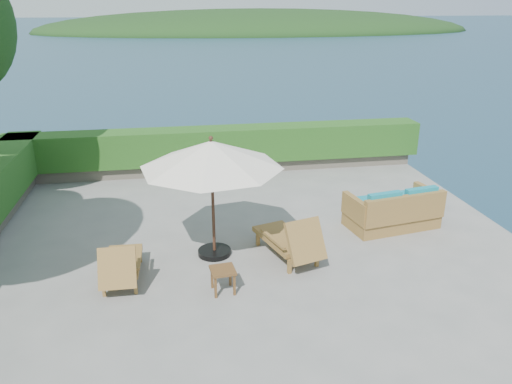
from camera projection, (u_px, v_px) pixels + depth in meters
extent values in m
plane|color=gray|center=(248.00, 257.00, 10.13)|extent=(12.00, 12.00, 0.00)
cube|color=#5C5349|center=(249.00, 321.00, 10.69)|extent=(12.00, 12.00, 3.00)
plane|color=#142B41|center=(249.00, 376.00, 11.20)|extent=(600.00, 600.00, 0.00)
ellipsoid|color=black|center=(259.00, 31.00, 144.10)|extent=(126.00, 57.60, 12.60)
cube|color=#655E51|center=(220.00, 166.00, 15.23)|extent=(12.00, 0.60, 0.36)
cube|color=#1D4A15|center=(219.00, 144.00, 14.99)|extent=(12.40, 0.90, 1.00)
cylinder|color=black|center=(215.00, 252.00, 10.23)|extent=(0.81, 0.81, 0.11)
cylinder|color=#3A2115|center=(213.00, 200.00, 9.82)|extent=(0.07, 0.07, 2.41)
cone|color=silver|center=(211.00, 154.00, 9.49)|extent=(3.34, 3.34, 0.53)
sphere|color=#3A2115|center=(211.00, 138.00, 9.37)|extent=(0.10, 0.10, 0.09)
cube|color=brown|center=(104.00, 290.00, 8.74)|extent=(0.06, 0.06, 0.25)
cube|color=brown|center=(136.00, 287.00, 8.82)|extent=(0.06, 0.06, 0.25)
cube|color=brown|center=(112.00, 258.00, 9.83)|extent=(0.06, 0.06, 0.25)
cube|color=brown|center=(140.00, 256.00, 9.90)|extent=(0.06, 0.06, 0.25)
cube|color=brown|center=(123.00, 262.00, 9.35)|extent=(0.67, 1.28, 0.09)
cube|color=brown|center=(117.00, 268.00, 8.58)|extent=(0.65, 0.43, 0.68)
cube|color=brown|center=(102.00, 261.00, 9.07)|extent=(0.08, 0.83, 0.05)
cube|color=brown|center=(139.00, 259.00, 9.17)|extent=(0.08, 0.83, 0.05)
cube|color=brown|center=(289.00, 267.00, 9.48)|extent=(0.08, 0.08, 0.29)
cube|color=brown|center=(317.00, 260.00, 9.74)|extent=(0.08, 0.08, 0.29)
cube|color=brown|center=(258.00, 239.00, 10.59)|extent=(0.08, 0.08, 0.29)
cube|color=brown|center=(283.00, 233.00, 10.85)|extent=(0.08, 0.08, 0.29)
cube|color=brown|center=(284.00, 238.00, 10.19)|extent=(1.12, 1.59, 0.10)
cube|color=brown|center=(306.00, 241.00, 9.39)|extent=(0.84, 0.66, 0.77)
cube|color=brown|center=(273.00, 239.00, 9.79)|extent=(0.34, 0.92, 0.06)
cube|color=brown|center=(305.00, 232.00, 10.10)|extent=(0.34, 0.92, 0.06)
cube|color=brown|center=(216.00, 288.00, 8.67)|extent=(0.05, 0.05, 0.41)
cube|color=brown|center=(234.00, 285.00, 8.75)|extent=(0.05, 0.05, 0.41)
cube|color=brown|center=(212.00, 278.00, 8.97)|extent=(0.05, 0.05, 0.41)
cube|color=brown|center=(230.00, 276.00, 9.05)|extent=(0.05, 0.05, 0.41)
cube|color=brown|center=(223.00, 270.00, 8.78)|extent=(0.47, 0.47, 0.05)
cube|color=brown|center=(391.00, 217.00, 11.47)|extent=(2.16, 1.33, 0.45)
cube|color=brown|center=(405.00, 209.00, 10.91)|extent=(2.02, 0.49, 0.62)
cube|color=brown|center=(355.00, 209.00, 11.05)|extent=(0.30, 1.02, 0.50)
cube|color=brown|center=(428.00, 198.00, 11.65)|extent=(0.30, 1.02, 0.50)
cube|color=#137A8E|center=(373.00, 206.00, 11.26)|extent=(1.00, 0.94, 0.20)
cube|color=#137A8E|center=(409.00, 201.00, 11.55)|extent=(1.00, 0.94, 0.20)
cube|color=#137A8E|center=(385.00, 202.00, 10.80)|extent=(0.80, 0.29, 0.40)
cube|color=#137A8E|center=(421.00, 196.00, 11.09)|extent=(0.80, 0.29, 0.40)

